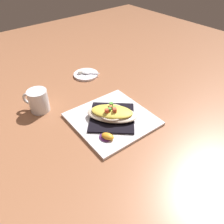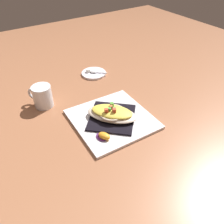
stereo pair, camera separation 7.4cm
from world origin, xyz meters
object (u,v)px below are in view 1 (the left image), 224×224
at_px(square_plate, 112,119).
at_px(coffee_mug, 38,102).
at_px(creamer_saucer, 86,75).
at_px(gratin_dish, 112,113).
at_px(creamer_cup_0, 80,72).
at_px(spoon, 86,73).
at_px(orange_garnish, 107,137).

height_order(square_plate, coffee_mug, coffee_mug).
distance_m(square_plate, creamer_saucer, 0.38).
bearing_deg(creamer_saucer, square_plate, -19.06).
relative_size(gratin_dish, creamer_saucer, 1.71).
bearing_deg(gratin_dish, square_plate, 77.76).
xyz_separation_m(gratin_dish, creamer_cup_0, (-0.38, 0.11, -0.02)).
distance_m(spoon, creamer_cup_0, 0.03).
xyz_separation_m(orange_garnish, creamer_saucer, (-0.44, 0.21, -0.01)).
height_order(creamer_saucer, creamer_cup_0, creamer_cup_0).
distance_m(square_plate, coffee_mug, 0.31).
bearing_deg(square_plate, gratin_dish, -102.24).
bearing_deg(creamer_cup_0, spoon, 43.72).
relative_size(gratin_dish, coffee_mug, 2.12).
relative_size(square_plate, gratin_dish, 1.35).
relative_size(creamer_saucer, creamer_cup_0, 5.26).
bearing_deg(gratin_dish, spoon, 160.47).
bearing_deg(orange_garnish, gratin_dish, 131.32).
bearing_deg(spoon, gratin_dish, -19.53).
height_order(spoon, creamer_cup_0, creamer_cup_0).
bearing_deg(creamer_cup_0, orange_garnish, -22.65).
xyz_separation_m(coffee_mug, spoon, (-0.12, 0.31, -0.03)).
relative_size(coffee_mug, creamer_saucer, 0.80).
height_order(gratin_dish, orange_garnish, gratin_dish).
height_order(coffee_mug, spoon, coffee_mug).
relative_size(square_plate, spoon, 3.77).
bearing_deg(creamer_saucer, spoon, 43.72).
relative_size(gratin_dish, orange_garnish, 3.64).
xyz_separation_m(square_plate, coffee_mug, (-0.24, -0.19, 0.04)).
bearing_deg(creamer_saucer, gratin_dish, -19.06).
relative_size(orange_garnish, coffee_mug, 0.58).
height_order(gratin_dish, creamer_cup_0, gratin_dish).
relative_size(square_plate, coffee_mug, 2.88).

